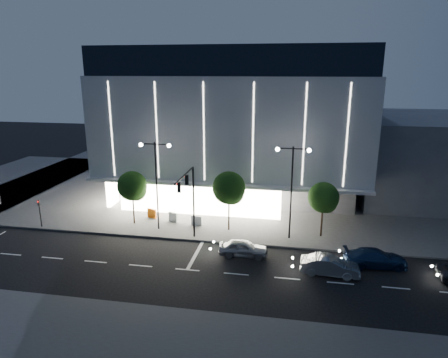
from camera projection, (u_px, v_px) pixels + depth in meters
ground at (169, 259)px, 34.05m from camera, size 160.00×160.00×0.00m
sidewalk_museum at (255, 184)px, 55.97m from camera, size 70.00×40.00×0.15m
museum at (240, 120)px, 52.25m from camera, size 30.00×25.80×18.00m
annex_building at (420, 155)px, 51.13m from camera, size 16.00×20.00×10.00m
traffic_mast at (189, 192)px, 35.71m from camera, size 0.33×5.89×7.07m
street_lamp_west at (156, 173)px, 38.66m from camera, size 3.16×0.36×9.00m
street_lamp_east at (292, 179)px, 36.48m from camera, size 3.16×0.36×9.00m
ped_signal_far at (40, 210)px, 40.34m from camera, size 0.22×0.24×3.00m
tree_left at (133, 187)px, 40.64m from camera, size 3.02×3.02×5.72m
tree_mid at (229, 190)px, 38.88m from camera, size 3.25×3.25×6.15m
tree_right at (324, 199)px, 37.49m from camera, size 2.91×2.91×5.51m
car_lead at (243, 248)px, 34.50m from camera, size 4.27×1.81×1.44m
car_second at (330, 266)px, 31.38m from camera, size 4.67×1.89×1.51m
car_third at (376, 258)px, 32.70m from camera, size 5.25×2.59×1.47m
barrier_b at (173, 217)px, 41.98m from camera, size 1.11×0.67×1.00m
barrier_c at (152, 213)px, 43.04m from camera, size 1.11×0.67×1.00m
barrier_d at (197, 220)px, 41.02m from camera, size 1.11×0.28×1.00m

